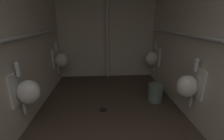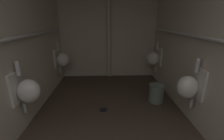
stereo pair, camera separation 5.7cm
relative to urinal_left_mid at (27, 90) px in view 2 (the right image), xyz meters
The scene contains 13 objects.
floor 1.32m from the urinal_left_mid, ahead, with size 2.67×4.57×0.08m, color #47382D.
wall_left 0.74m from the urinal_left_mid, 164.65° to the left, with size 0.06×4.57×2.71m, color beige.
wall_right 2.54m from the urinal_left_mid, ahead, with size 0.06×4.57×2.71m, color beige.
wall_back 2.66m from the urinal_left_mid, 63.91° to the left, with size 2.67×0.06×2.71m, color beige.
urinal_left_mid is the anchor object (origin of this frame).
urinal_left_far 1.74m from the urinal_left_mid, 90.00° to the left, with size 0.32×0.30×0.76m.
urinal_right_mid 2.26m from the urinal_left_mid, ahead, with size 0.32×0.30×0.76m.
urinal_right_far 2.86m from the urinal_left_mid, 37.95° to the left, with size 0.32×0.30×0.76m.
supply_pipe_left 0.69m from the urinal_left_mid, 158.88° to the left, with size 0.06×3.87×0.06m.
supply_pipe_right 2.44m from the urinal_left_mid, ahead, with size 0.06×3.90×0.06m.
standpipe_back_wall 2.58m from the urinal_left_mid, 62.40° to the left, with size 0.10×0.10×2.66m, color beige.
floor_drain 1.29m from the urinal_left_mid, 25.85° to the left, with size 0.14×0.14×0.01m, color black.
waste_bin 2.23m from the urinal_left_mid, 20.46° to the left, with size 0.29×0.29×0.35m, color slate.
Camera 2 is at (-0.05, 0.24, 1.55)m, focal length 24.72 mm.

